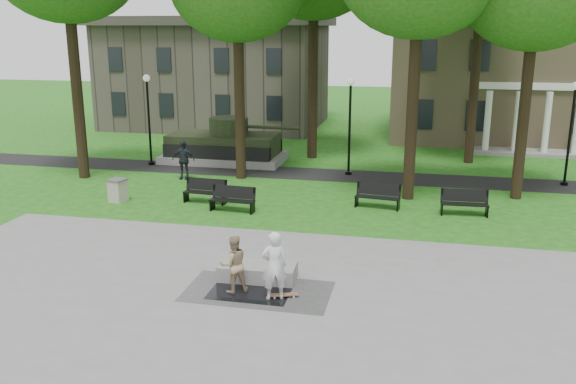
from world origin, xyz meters
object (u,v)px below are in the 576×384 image
Objects in this scene: trash_bin at (118,190)px; friend_watching at (234,264)px; concrete_block at (258,272)px; skateboarder at (274,266)px; park_bench_0 at (205,190)px.

friend_watching is at bearing -45.89° from trash_bin.
friend_watching is (-0.40, -0.99, 0.59)m from concrete_block.
skateboarder is 1.17× the size of friend_watching.
park_bench_0 is (-3.81, 8.32, -0.31)m from friend_watching.
park_bench_0 is at bearing 9.90° from trash_bin.
park_bench_0 is at bearing -98.23° from friend_watching.
trash_bin is at bearing -78.75° from friend_watching.
friend_watching reaches higher than park_bench_0.
trash_bin is at bearing -166.37° from park_bench_0.
trash_bin is (-8.63, 7.89, -0.48)m from skateboarder.
trash_bin is at bearing -65.55° from skateboarder.
concrete_block is 1.16× the size of skateboarder.
concrete_block is at bearing -80.08° from skateboarder.
friend_watching is 0.89× the size of park_bench_0.
skateboarder reaches higher than trash_bin.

